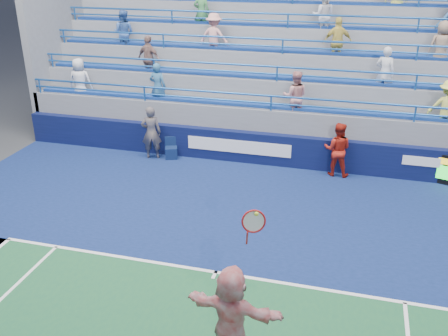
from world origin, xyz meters
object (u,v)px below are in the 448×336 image
(serve_speed_board, at_px, (448,170))
(tennis_player, at_px, (231,315))
(ball_girl, at_px, (337,149))
(line_judge, at_px, (151,133))
(judge_chair, at_px, (171,152))

(serve_speed_board, bearing_deg, tennis_player, -118.26)
(ball_girl, bearing_deg, line_judge, 4.58)
(judge_chair, distance_m, ball_girl, 5.70)
(judge_chair, xyz_separation_m, ball_girl, (5.66, 0.05, 0.65))
(serve_speed_board, xyz_separation_m, line_judge, (-9.70, -0.35, 0.45))
(line_judge, bearing_deg, tennis_player, 102.94)
(serve_speed_board, xyz_separation_m, ball_girl, (-3.39, -0.15, 0.40))
(ball_girl, bearing_deg, tennis_player, 84.07)
(serve_speed_board, distance_m, tennis_player, 9.94)
(serve_speed_board, height_order, ball_girl, ball_girl)
(line_judge, bearing_deg, serve_speed_board, 164.24)
(tennis_player, bearing_deg, line_judge, 120.79)
(tennis_player, bearing_deg, serve_speed_board, 61.74)
(serve_speed_board, height_order, line_judge, line_judge)
(judge_chair, relative_size, line_judge, 0.39)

